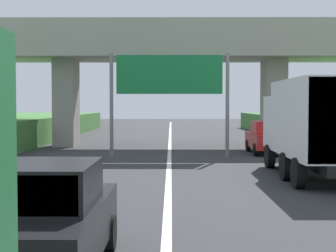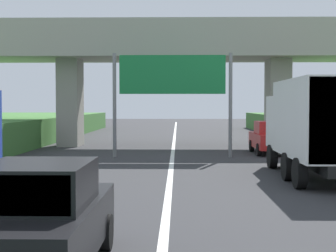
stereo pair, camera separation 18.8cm
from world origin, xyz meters
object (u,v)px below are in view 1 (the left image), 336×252
(overhead_highway_sign, at_px, (169,81))
(truck_white, at_px, (313,123))
(car_black, at_px, (44,219))
(car_red, at_px, (267,137))

(overhead_highway_sign, xyz_separation_m, truck_white, (5.09, -7.03, -1.82))
(overhead_highway_sign, height_order, car_black, overhead_highway_sign)
(overhead_highway_sign, bearing_deg, car_red, 19.87)
(car_black, height_order, car_red, same)
(overhead_highway_sign, relative_size, car_black, 1.43)
(overhead_highway_sign, bearing_deg, truck_white, -54.12)
(truck_white, bearing_deg, car_black, -124.11)
(overhead_highway_sign, bearing_deg, car_black, -96.08)
(overhead_highway_sign, xyz_separation_m, car_black, (-1.84, -17.26, -2.90))
(overhead_highway_sign, relative_size, truck_white, 0.81)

